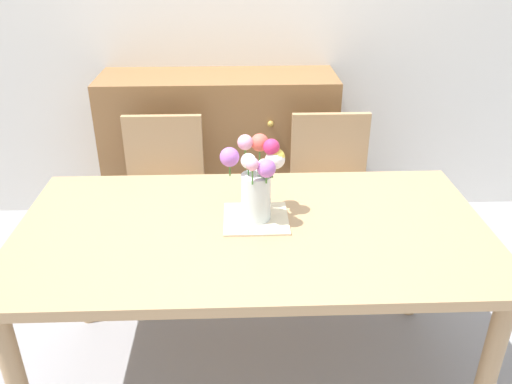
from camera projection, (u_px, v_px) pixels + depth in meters
The scene contains 7 objects.
ground_plane at pixel (253, 373), 2.32m from camera, with size 12.00×12.00×0.00m, color #939399.
dining_table at pixel (253, 245), 2.01m from camera, with size 1.79×0.94×0.76m.
chair_left at pixel (164, 189), 2.79m from camera, with size 0.42×0.42×0.90m.
chair_right at pixel (331, 186), 2.82m from camera, with size 0.42×0.42×0.90m.
dresser at pixel (220, 154), 3.27m from camera, with size 1.40×0.47×1.00m.
placemat at pixel (256, 219), 2.02m from camera, with size 0.25×0.25×0.01m, color beige.
flower_vase at pixel (258, 175), 1.95m from camera, with size 0.25×0.22×0.31m.
Camera 1 is at (-0.05, -1.70, 1.78)m, focal length 36.51 mm.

